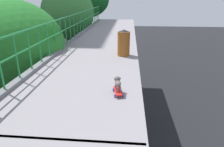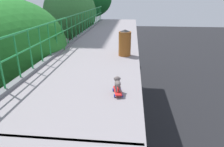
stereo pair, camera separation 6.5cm
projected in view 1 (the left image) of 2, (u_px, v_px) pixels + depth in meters
The scene contains 8 objects.
car_white_fifth at pixel (27, 114), 14.06m from camera, with size 1.95×4.44×1.45m.
city_bus at pixel (35, 58), 22.42m from camera, with size 2.68×10.92×3.38m.
roadside_tree_mid at pixel (9, 48), 8.52m from camera, with size 4.71×4.71×8.37m.
roadside_tree_far at pixel (68, 14), 16.81m from camera, with size 4.34×4.34×9.29m.
roadside_tree_farthest at pixel (87, 0), 25.48m from camera, with size 5.68×5.68×10.29m.
toy_skateboard at pixel (118, 91), 4.58m from camera, with size 0.27×0.50×0.09m.
small_dog at pixel (118, 82), 4.56m from camera, with size 0.19×0.36×0.29m.
litter_bin at pixel (124, 42), 7.42m from camera, with size 0.46×0.46×0.97m.
Camera 1 is at (2.57, -1.89, 8.41)m, focal length 32.32 mm.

